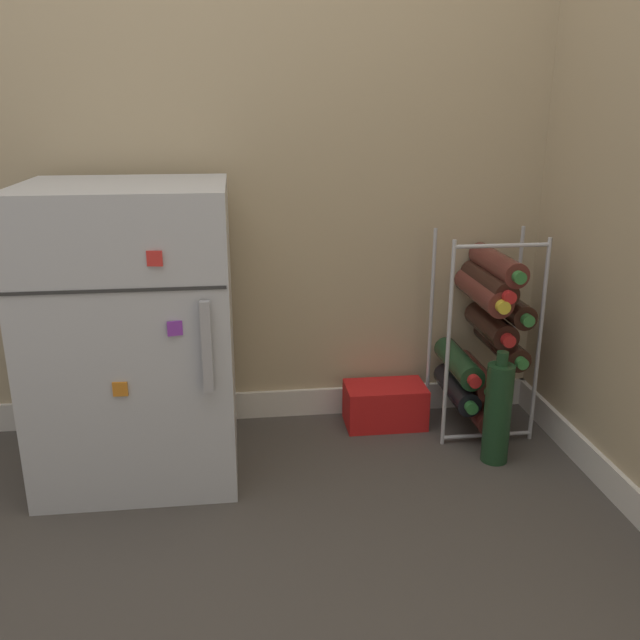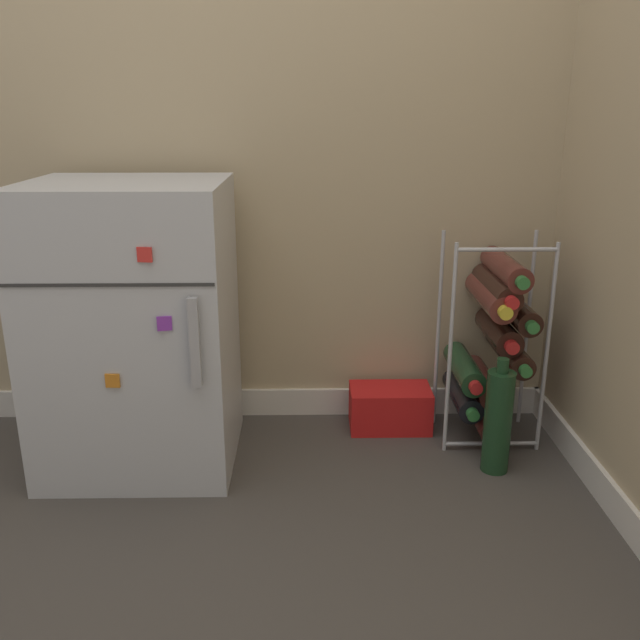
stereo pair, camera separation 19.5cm
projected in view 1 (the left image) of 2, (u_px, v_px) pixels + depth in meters
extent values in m
plane|color=#423D38|center=(242.00, 547.00, 1.60)|extent=(14.00, 14.00, 0.00)
cube|color=tan|center=(223.00, 11.00, 1.91)|extent=(6.97, 0.06, 2.50)
cube|color=silver|center=(239.00, 406.00, 2.24)|extent=(6.97, 0.01, 0.09)
cube|color=#B7BABF|center=(135.00, 333.00, 1.84)|extent=(0.53, 0.46, 0.81)
cube|color=#2D2D2D|center=(114.00, 291.00, 1.57)|extent=(0.52, 0.00, 0.01)
cube|color=#9E9EA3|center=(207.00, 347.00, 1.62)|extent=(0.02, 0.02, 0.23)
cube|color=purple|center=(175.00, 328.00, 1.61)|extent=(0.04, 0.01, 0.04)
cube|color=red|center=(155.00, 259.00, 1.56)|extent=(0.04, 0.01, 0.04)
cube|color=orange|center=(120.00, 389.00, 1.64)|extent=(0.04, 0.01, 0.04)
cylinder|color=#B2B2B7|center=(448.00, 347.00, 1.99)|extent=(0.01, 0.01, 0.64)
cylinder|color=#B2B2B7|center=(539.00, 343.00, 2.02)|extent=(0.01, 0.01, 0.64)
cylinder|color=#B2B2B7|center=(430.00, 327.00, 2.17)|extent=(0.01, 0.01, 0.64)
cylinder|color=#B2B2B7|center=(515.00, 323.00, 2.20)|extent=(0.01, 0.01, 0.64)
cylinder|color=#B2B2B7|center=(486.00, 435.00, 2.10)|extent=(0.28, 0.01, 0.01)
cylinder|color=#B2B2B7|center=(502.00, 246.00, 1.92)|extent=(0.28, 0.01, 0.01)
cylinder|color=#56231E|center=(476.00, 406.00, 2.17)|extent=(0.08, 0.28, 0.08)
cylinder|color=#2D7033|center=(493.00, 427.00, 2.02)|extent=(0.04, 0.02, 0.04)
cylinder|color=black|center=(456.00, 389.00, 2.14)|extent=(0.07, 0.26, 0.07)
cylinder|color=#2D7033|center=(471.00, 408.00, 2.01)|extent=(0.04, 0.02, 0.04)
cylinder|color=#56231E|center=(475.00, 375.00, 2.14)|extent=(0.08, 0.26, 0.08)
cylinder|color=#2D7033|center=(491.00, 393.00, 2.00)|extent=(0.04, 0.02, 0.04)
cylinder|color=#19381E|center=(458.00, 363.00, 2.12)|extent=(0.08, 0.27, 0.08)
cylinder|color=red|center=(474.00, 381.00, 1.97)|extent=(0.04, 0.02, 0.04)
cylinder|color=black|center=(501.00, 344.00, 2.11)|extent=(0.07, 0.30, 0.07)
cylinder|color=#2D7033|center=(522.00, 363.00, 1.96)|extent=(0.03, 0.02, 0.03)
cylinder|color=black|center=(491.00, 325.00, 2.09)|extent=(0.08, 0.26, 0.08)
cylinder|color=red|center=(508.00, 340.00, 1.96)|extent=(0.04, 0.02, 0.04)
cylinder|color=black|center=(508.00, 306.00, 2.08)|extent=(0.07, 0.27, 0.07)
cylinder|color=#2D7033|center=(528.00, 320.00, 1.94)|extent=(0.04, 0.02, 0.04)
cylinder|color=#56231E|center=(482.00, 292.00, 2.05)|extent=(0.08, 0.31, 0.08)
cylinder|color=gold|center=(503.00, 307.00, 1.90)|extent=(0.04, 0.02, 0.04)
cylinder|color=black|center=(488.00, 282.00, 2.05)|extent=(0.08, 0.30, 0.08)
cylinder|color=red|center=(509.00, 297.00, 1.89)|extent=(0.04, 0.02, 0.04)
cylinder|color=#56231E|center=(497.00, 264.00, 2.03)|extent=(0.07, 0.31, 0.07)
cylinder|color=#2D7033|center=(519.00, 278.00, 1.87)|extent=(0.04, 0.02, 0.04)
cube|color=red|center=(385.00, 405.00, 2.20)|extent=(0.26, 0.15, 0.14)
cylinder|color=#19381E|center=(498.00, 414.00, 1.95)|extent=(0.08, 0.08, 0.30)
cylinder|color=#19381E|center=(502.00, 359.00, 1.89)|extent=(0.03, 0.03, 0.04)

